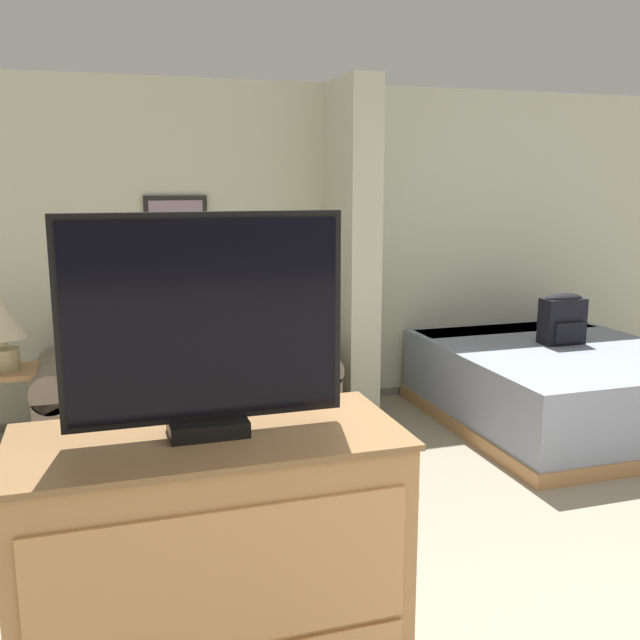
{
  "coord_description": "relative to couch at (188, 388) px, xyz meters",
  "views": [
    {
      "loc": [
        -1.8,
        -1.34,
        1.85
      ],
      "look_at": [
        -0.59,
        2.52,
        1.05
      ],
      "focal_mm": 40.0,
      "sensor_mm": 36.0,
      "label": 1
    }
  ],
  "objects": [
    {
      "name": "wall_back",
      "position": [
        1.21,
        0.48,
        0.96
      ],
      "size": [
        6.95,
        0.16,
        2.6
      ],
      "color": "beige",
      "rests_on": "ground_plane"
    },
    {
      "name": "bed",
      "position": [
        2.74,
        -0.64,
        -0.03
      ],
      "size": [
        1.75,
        2.05,
        0.59
      ],
      "color": "#B27F4C",
      "rests_on": "ground_plane"
    },
    {
      "name": "tv_dresser",
      "position": [
        -0.29,
        -3.03,
        0.2
      ],
      "size": [
        1.21,
        0.57,
        1.07
      ],
      "color": "#B27F4C",
      "rests_on": "ground_plane"
    },
    {
      "name": "tv",
      "position": [
        -0.29,
        -3.03,
        1.08
      ],
      "size": [
        0.85,
        0.16,
        0.68
      ],
      "color": "black",
      "rests_on": "tv_dresser"
    },
    {
      "name": "side_table",
      "position": [
        -1.21,
        -0.07,
        0.14
      ],
      "size": [
        0.39,
        0.39,
        0.59
      ],
      "color": "#B27F4C",
      "rests_on": "ground_plane"
    },
    {
      "name": "table_lamp",
      "position": [
        -1.21,
        -0.07,
        0.56
      ],
      "size": [
        0.3,
        0.3,
        0.47
      ],
      "color": "tan",
      "rests_on": "side_table"
    },
    {
      "name": "wall_partition_pillar",
      "position": [
        1.31,
        0.08,
        0.97
      ],
      "size": [
        0.24,
        0.67,
        2.6
      ],
      "color": "beige",
      "rests_on": "ground_plane"
    },
    {
      "name": "coffee_table",
      "position": [
        -0.04,
        -0.99,
        0.01
      ],
      "size": [
        0.71,
        0.42,
        0.4
      ],
      "color": "#B27F4C",
      "rests_on": "ground_plane"
    },
    {
      "name": "backpack",
      "position": [
        2.84,
        -0.52,
        0.46
      ],
      "size": [
        0.33,
        0.2,
        0.4
      ],
      "color": "black",
      "rests_on": "bed"
    },
    {
      "name": "couch",
      "position": [
        0.0,
        0.0,
        0.0
      ],
      "size": [
        2.12,
        0.84,
        0.93
      ],
      "color": "gray",
      "rests_on": "ground_plane"
    }
  ]
}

